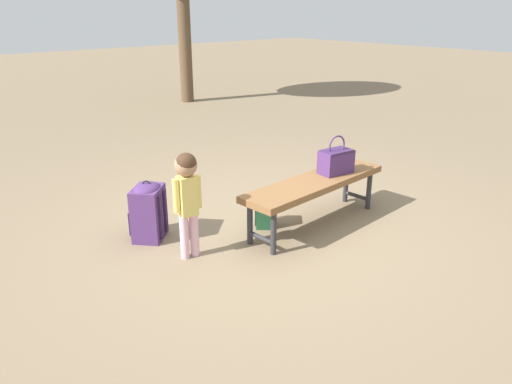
# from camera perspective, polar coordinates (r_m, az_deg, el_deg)

# --- Properties ---
(ground_plane) EXTENTS (40.00, 40.00, 0.00)m
(ground_plane) POSITION_cam_1_polar(r_m,az_deg,el_deg) (4.52, 1.73, -4.81)
(ground_plane) COLOR #7F6B51
(ground_plane) RESTS_ON ground
(park_bench) EXTENTS (1.63, 0.52, 0.45)m
(park_bench) POSITION_cam_1_polar(r_m,az_deg,el_deg) (4.58, 6.81, 0.74)
(park_bench) COLOR brown
(park_bench) RESTS_ON ground
(handbag) EXTENTS (0.34, 0.21, 0.37)m
(handbag) POSITION_cam_1_polar(r_m,az_deg,el_deg) (4.74, 9.21, 3.63)
(handbag) COLOR #4C2D66
(handbag) RESTS_ON park_bench
(child_standing) EXTENTS (0.24, 0.18, 0.89)m
(child_standing) POSITION_cam_1_polar(r_m,az_deg,el_deg) (3.92, -7.95, 0.31)
(child_standing) COLOR #E5B2C6
(child_standing) RESTS_ON ground
(backpack_large) EXTENTS (0.40, 0.39, 0.54)m
(backpack_large) POSITION_cam_1_polar(r_m,az_deg,el_deg) (4.44, -12.30, -2.00)
(backpack_large) COLOR #4C2D66
(backpack_large) RESTS_ON ground
(backpack_small) EXTENTS (0.24, 0.24, 0.33)m
(backpack_small) POSITION_cam_1_polar(r_m,az_deg,el_deg) (4.61, 0.96, -2.07)
(backpack_small) COLOR #1E4C2D
(backpack_small) RESTS_ON ground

